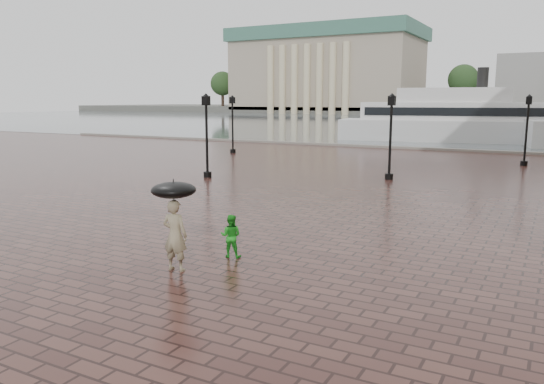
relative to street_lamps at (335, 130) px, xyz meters
The scene contains 11 objects.
ground 17.72m from the street_lamps, 85.10° to the right, with size 300.00×300.00×0.00m, color #361C18.
harbour_water 74.55m from the street_lamps, 88.85° to the left, with size 240.00×240.00×0.00m, color #475257.
quay_edge 14.76m from the street_lamps, 84.09° to the left, with size 80.00×0.60×0.30m, color slate.
far_shore 142.51m from the street_lamps, 89.40° to the left, with size 300.00×60.00×2.00m, color #4C4C47.
museum 138.40m from the street_lamps, 112.83° to the left, with size 57.00×32.50×26.00m.
far_trees 120.72m from the street_lamps, 89.29° to the left, with size 188.00×8.00×13.50m.
street_lamps is the anchor object (origin of this frame).
adult_pedestrian 21.61m from the street_lamps, 78.83° to the right, with size 0.66×0.43×1.80m, color gray.
child_pedestrian 20.19m from the street_lamps, 76.27° to the right, with size 0.57×0.44×1.17m, color #1C971F.
ferry_near 25.42m from the street_lamps, 84.04° to the left, with size 22.90×8.72×7.33m.
umbrella 21.56m from the street_lamps, 78.83° to the right, with size 1.10×1.10×1.17m.
Camera 1 is at (10.83, -13.70, 4.21)m, focal length 35.00 mm.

